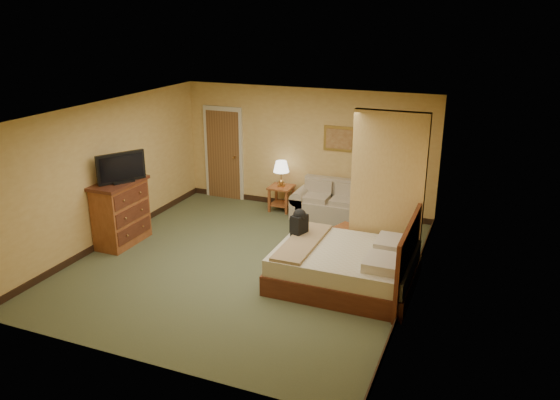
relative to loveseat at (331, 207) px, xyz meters
The scene contains 17 objects.
floor 2.68m from the loveseat, 105.77° to the right, with size 6.00×6.00×0.00m, color #4E5537.
ceiling 3.55m from the loveseat, 105.77° to the right, with size 6.00×6.00×0.00m, color white.
back_wall 1.34m from the loveseat, 149.30° to the left, with size 5.50×0.02×2.60m, color tan.
left_wall 4.45m from the loveseat, 143.53° to the right, with size 0.02×6.00×2.60m, color tan.
right_wall 3.43m from the loveseat, 51.76° to the right, with size 0.02×6.00×2.60m, color tan.
partition 2.41m from the loveseat, 49.09° to the right, with size 1.20×0.15×2.60m, color tan.
door 2.81m from the loveseat, behind, with size 0.94×0.16×2.10m.
baseboard 0.86m from the loveseat, 149.88° to the left, with size 5.50×0.02×0.12m, color black.
loveseat is the anchor object (origin of this frame).
side_table 1.16m from the loveseat, behind, with size 0.49×0.49×0.54m.
table_lamp 1.35m from the loveseat, behind, with size 0.34×0.34×0.55m.
coffee_table 1.68m from the loveseat, 62.36° to the right, with size 0.83×0.83×0.42m.
wall_picture 1.40m from the loveseat, 90.00° to the left, with size 0.66×0.04×0.52m.
dresser 4.17m from the loveseat, 140.39° to the right, with size 0.59×1.12×1.19m.
tv 4.25m from the loveseat, 139.49° to the right, with size 0.49×0.80×0.54m.
bed 2.88m from the loveseat, 67.80° to the right, with size 2.14×1.82×1.18m.
backpack 2.45m from the loveseat, 86.03° to the right, with size 0.25×0.31×0.46m.
Camera 1 is at (3.71, -7.61, 4.08)m, focal length 35.00 mm.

